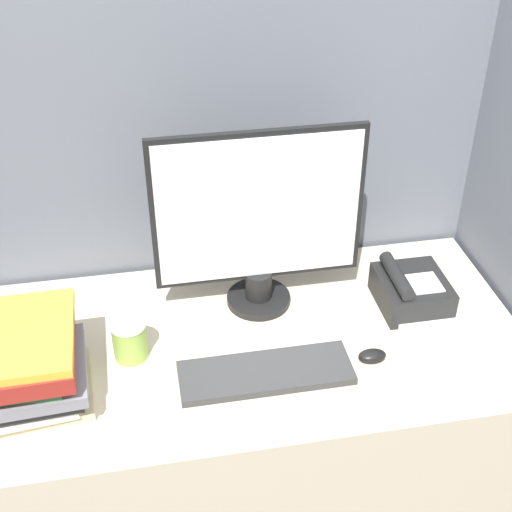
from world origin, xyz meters
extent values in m
cube|color=slate|center=(0.00, 0.75, 0.86)|extent=(1.82, 0.04, 1.73)
cube|color=beige|center=(0.00, 0.35, 0.39)|extent=(1.42, 0.71, 0.77)
cylinder|color=black|center=(0.06, 0.50, 0.78)|extent=(0.17, 0.17, 0.02)
cylinder|color=black|center=(0.06, 0.50, 0.83)|extent=(0.07, 0.07, 0.08)
cube|color=black|center=(0.06, 0.51, 1.07)|extent=(0.54, 0.02, 0.42)
cube|color=silver|center=(0.06, 0.50, 1.07)|extent=(0.52, 0.01, 0.40)
cube|color=#333333|center=(0.02, 0.22, 0.78)|extent=(0.42, 0.14, 0.02)
ellipsoid|color=black|center=(0.29, 0.22, 0.79)|extent=(0.07, 0.04, 0.03)
cylinder|color=#8CB247|center=(-0.29, 0.35, 0.82)|extent=(0.08, 0.08, 0.10)
cylinder|color=white|center=(-0.29, 0.35, 0.88)|extent=(0.09, 0.09, 0.01)
cube|color=#C6B78C|center=(-0.51, 0.25, 0.79)|extent=(0.25, 0.24, 0.03)
cube|color=silver|center=(-0.52, 0.25, 0.81)|extent=(0.22, 0.26, 0.02)
cube|color=#262628|center=(-0.51, 0.26, 0.84)|extent=(0.22, 0.28, 0.03)
cube|color=slate|center=(-0.51, 0.24, 0.86)|extent=(0.25, 0.27, 0.03)
cube|color=#38723F|center=(-0.53, 0.24, 0.89)|extent=(0.19, 0.24, 0.02)
cube|color=maroon|center=(-0.52, 0.25, 0.93)|extent=(0.23, 0.30, 0.04)
cube|color=gold|center=(-0.52, 0.25, 0.96)|extent=(0.22, 0.29, 0.02)
cube|color=black|center=(0.46, 0.42, 0.82)|extent=(0.18, 0.19, 0.08)
cube|color=white|center=(0.48, 0.40, 0.86)|extent=(0.08, 0.09, 0.00)
cylinder|color=black|center=(0.41, 0.42, 0.88)|extent=(0.04, 0.18, 0.04)
cube|color=white|center=(0.49, 0.25, 0.78)|extent=(0.26, 0.28, 0.02)
camera|label=1|loc=(-0.23, -1.00, 1.99)|focal=50.00mm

